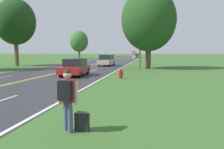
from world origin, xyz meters
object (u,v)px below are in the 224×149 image
(tree_behind_sign, at_px, (79,41))
(car_red_sedan_nearest, at_px, (75,67))
(hitchhiker_person, at_px, (67,94))
(tree_mid_treeline, at_px, (15,22))
(traffic_sign, at_px, (134,55))
(tree_right_cluster, at_px, (149,20))
(fire_hydrant, at_px, (121,73))
(car_dark_grey_hatchback_mid_near, at_px, (137,55))
(car_champagne_suv_approaching, at_px, (107,60))
(suitcase, at_px, (82,122))

(tree_behind_sign, xyz_separation_m, car_red_sedan_nearest, (14.13, -46.24, -4.33))
(hitchhiker_person, bearing_deg, tree_mid_treeline, 37.05)
(hitchhiker_person, height_order, car_red_sedan_nearest, hitchhiker_person)
(traffic_sign, xyz_separation_m, tree_right_cluster, (2.04, -1.93, 4.62))
(fire_hydrant, height_order, tree_behind_sign, tree_behind_sign)
(tree_right_cluster, bearing_deg, traffic_sign, 136.59)
(tree_behind_sign, relative_size, car_dark_grey_hatchback_mid_near, 1.92)
(tree_right_cluster, height_order, car_dark_grey_hatchback_mid_near, tree_right_cluster)
(traffic_sign, distance_m, car_champagne_suv_approaching, 5.50)
(traffic_sign, height_order, car_dark_grey_hatchback_mid_near, traffic_sign)
(tree_behind_sign, distance_m, car_red_sedan_nearest, 48.54)
(suitcase, height_order, car_champagne_suv_approaching, car_champagne_suv_approaching)
(fire_hydrant, bearing_deg, suitcase, -87.30)
(car_champagne_suv_approaching, bearing_deg, tree_right_cluster, 55.08)
(tree_right_cluster, xyz_separation_m, car_red_sedan_nearest, (-6.60, -10.49, -5.56))
(traffic_sign, height_order, tree_mid_treeline, tree_mid_treeline)
(traffic_sign, distance_m, tree_mid_treeline, 19.24)
(traffic_sign, distance_m, tree_behind_sign, 38.78)
(traffic_sign, height_order, car_red_sedan_nearest, traffic_sign)
(hitchhiker_person, bearing_deg, car_champagne_suv_approaching, 12.13)
(tree_behind_sign, distance_m, car_dark_grey_hatchback_mid_near, 24.80)
(fire_hydrant, distance_m, car_dark_grey_hatchback_mid_near, 66.23)
(tree_behind_sign, bearing_deg, tree_mid_treeline, -89.76)
(hitchhiker_person, distance_m, traffic_sign, 27.38)
(suitcase, distance_m, car_dark_grey_hatchback_mid_near, 79.71)
(tree_right_cluster, relative_size, car_champagne_suv_approaching, 2.11)
(suitcase, relative_size, car_champagne_suv_approaching, 0.12)
(tree_behind_sign, bearing_deg, fire_hydrant, -68.62)
(tree_behind_sign, xyz_separation_m, tree_right_cluster, (20.73, -35.75, 1.22))
(hitchhiker_person, height_order, traffic_sign, traffic_sign)
(suitcase, xyz_separation_m, tree_right_cluster, (1.46, 25.31, 6.11))
(suitcase, bearing_deg, traffic_sign, 4.61)
(hitchhiker_person, relative_size, car_red_sedan_nearest, 0.38)
(suitcase, height_order, car_dark_grey_hatchback_mid_near, car_dark_grey_hatchback_mid_near)
(suitcase, height_order, car_red_sedan_nearest, car_red_sedan_nearest)
(traffic_sign, xyz_separation_m, car_champagne_suv_approaching, (-4.49, 3.07, -0.84))
(hitchhiker_person, bearing_deg, tree_right_cluster, -0.78)
(traffic_sign, bearing_deg, fire_hydrant, -90.20)
(tree_behind_sign, relative_size, car_champagne_suv_approaching, 1.66)
(tree_mid_treeline, distance_m, car_champagne_suv_approaching, 15.43)
(suitcase, xyz_separation_m, car_champagne_suv_approaching, (-5.08, 30.31, 0.66))
(car_red_sedan_nearest, height_order, car_champagne_suv_approaching, car_champagne_suv_approaching)
(car_dark_grey_hatchback_mid_near, bearing_deg, hitchhiker_person, 3.40)
(fire_hydrant, bearing_deg, tree_mid_treeline, 141.84)
(tree_behind_sign, height_order, tree_mid_treeline, tree_mid_treeline)
(traffic_sign, bearing_deg, car_dark_grey_hatchback_mid_near, 93.11)
(tree_mid_treeline, height_order, car_red_sedan_nearest, tree_mid_treeline)
(tree_mid_treeline, distance_m, tree_right_cluster, 20.77)
(fire_hydrant, relative_size, car_champagne_suv_approaching, 0.17)
(hitchhiker_person, xyz_separation_m, suitcase, (0.39, 0.13, -0.84))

